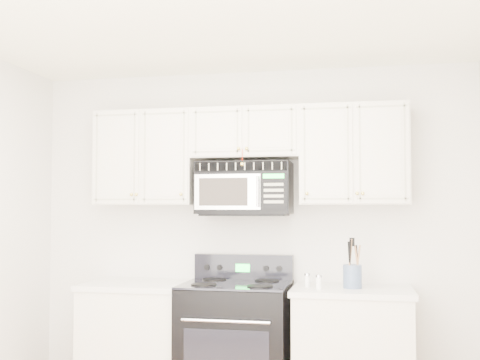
# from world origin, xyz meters

# --- Properties ---
(room) EXTENTS (3.51, 3.51, 2.61)m
(room) POSITION_xyz_m (0.00, 0.00, 1.30)
(room) COLOR #9A654A
(room) RESTS_ON ground
(base_cabinet_left) EXTENTS (0.86, 0.65, 0.92)m
(base_cabinet_left) POSITION_xyz_m (-0.80, 1.44, 0.43)
(base_cabinet_left) COLOR beige
(base_cabinet_left) RESTS_ON ground
(base_cabinet_right) EXTENTS (0.86, 0.65, 0.92)m
(base_cabinet_right) POSITION_xyz_m (0.80, 1.44, 0.43)
(base_cabinet_right) COLOR beige
(base_cabinet_right) RESTS_ON ground
(range) EXTENTS (0.79, 0.72, 1.13)m
(range) POSITION_xyz_m (-0.05, 1.42, 0.48)
(range) COLOR black
(range) RESTS_ON ground
(upper_cabinets) EXTENTS (2.44, 0.37, 0.75)m
(upper_cabinets) POSITION_xyz_m (-0.00, 1.58, 1.93)
(upper_cabinets) COLOR beige
(upper_cabinets) RESTS_ON ground
(microwave) EXTENTS (0.72, 0.41, 0.40)m
(microwave) POSITION_xyz_m (-0.02, 1.56, 1.65)
(microwave) COLOR black
(microwave) RESTS_ON ground
(utensil_crock) EXTENTS (0.13, 0.13, 0.35)m
(utensil_crock) POSITION_xyz_m (0.80, 1.41, 1.01)
(utensil_crock) COLOR #4E5B86
(utensil_crock) RESTS_ON base_cabinet_right
(shaker_salt) EXTENTS (0.04, 0.04, 0.10)m
(shaker_salt) POSITION_xyz_m (0.48, 1.41, 0.97)
(shaker_salt) COLOR white
(shaker_salt) RESTS_ON base_cabinet_right
(shaker_pepper) EXTENTS (0.04, 0.04, 0.10)m
(shaker_pepper) POSITION_xyz_m (0.57, 1.28, 0.97)
(shaker_pepper) COLOR white
(shaker_pepper) RESTS_ON base_cabinet_right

